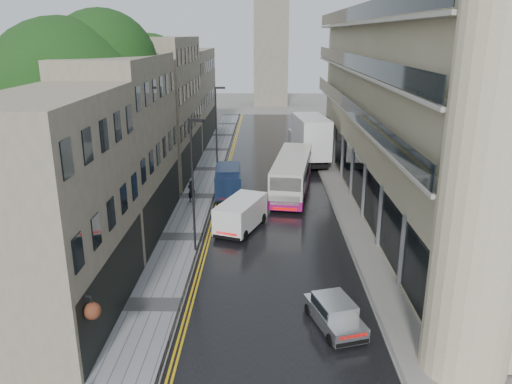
# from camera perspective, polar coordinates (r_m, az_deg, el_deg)

# --- Properties ---
(road) EXTENTS (9.00, 85.00, 0.02)m
(road) POSITION_cam_1_polar(r_m,az_deg,el_deg) (39.43, 1.83, -0.63)
(road) COLOR black
(road) RESTS_ON ground
(left_sidewalk) EXTENTS (2.70, 85.00, 0.12)m
(left_sidewalk) POSITION_cam_1_polar(r_m,az_deg,el_deg) (39.75, -6.63, -0.52)
(left_sidewalk) COLOR gray
(left_sidewalk) RESTS_ON ground
(right_sidewalk) EXTENTS (1.80, 85.00, 0.12)m
(right_sidewalk) POSITION_cam_1_polar(r_m,az_deg,el_deg) (39.87, 9.62, -0.59)
(right_sidewalk) COLOR slate
(right_sidewalk) RESTS_ON ground
(old_shop_row) EXTENTS (4.50, 56.00, 12.00)m
(old_shop_row) POSITION_cam_1_polar(r_m,az_deg,el_deg) (41.39, -11.48, 8.44)
(old_shop_row) COLOR gray
(old_shop_row) RESTS_ON ground
(modern_block) EXTENTS (8.00, 40.00, 14.00)m
(modern_block) POSITION_cam_1_polar(r_m,az_deg,el_deg) (37.95, 17.91, 8.67)
(modern_block) COLOR beige
(modern_block) RESTS_ON ground
(tree_near) EXTENTS (10.56, 10.56, 13.89)m
(tree_near) POSITION_cam_1_polar(r_m,az_deg,el_deg) (32.65, -20.52, 6.97)
(tree_near) COLOR black
(tree_near) RESTS_ON ground
(tree_far) EXTENTS (9.24, 9.24, 12.46)m
(tree_far) POSITION_cam_1_polar(r_m,az_deg,el_deg) (44.88, -14.17, 9.25)
(tree_far) COLOR black
(tree_far) RESTS_ON ground
(cream_bus) EXTENTS (4.00, 11.10, 2.96)m
(cream_bus) POSITION_cam_1_polar(r_m,az_deg,el_deg) (37.64, 2.01, 0.85)
(cream_bus) COLOR beige
(cream_bus) RESTS_ON road
(white_lorry) EXTENTS (3.81, 9.29, 4.74)m
(white_lorry) POSITION_cam_1_polar(r_m,az_deg,el_deg) (47.75, 5.10, 5.51)
(white_lorry) COLOR silver
(white_lorry) RESTS_ON road
(silver_hatchback) EXTENTS (2.52, 3.85, 1.33)m
(silver_hatchback) POSITION_cam_1_polar(r_m,az_deg,el_deg) (21.53, 8.62, -15.44)
(silver_hatchback) COLOR silver
(silver_hatchback) RESTS_ON road
(white_van) EXTENTS (3.47, 5.03, 2.09)m
(white_van) POSITION_cam_1_polar(r_m,az_deg,el_deg) (31.65, -4.40, -3.33)
(white_van) COLOR white
(white_van) RESTS_ON road
(navy_van) EXTENTS (2.28, 5.12, 2.56)m
(navy_van) POSITION_cam_1_polar(r_m,az_deg,el_deg) (37.95, -4.62, 0.62)
(navy_van) COLOR #0E1A33
(navy_van) RESTS_ON road
(pedestrian) EXTENTS (0.75, 0.64, 1.74)m
(pedestrian) POSITION_cam_1_polar(r_m,az_deg,el_deg) (38.03, -7.39, 0.08)
(pedestrian) COLOR black
(pedestrian) RESTS_ON left_sidewalk
(lamp_post_near) EXTENTS (0.88, 0.52, 7.80)m
(lamp_post_near) POSITION_cam_1_polar(r_m,az_deg,el_deg) (28.66, -7.22, 0.57)
(lamp_post_near) COLOR black
(lamp_post_near) RESTS_ON left_sidewalk
(lamp_post_far) EXTENTS (0.89, 0.21, 7.91)m
(lamp_post_far) POSITION_cam_1_polar(r_m,az_deg,el_deg) (44.01, -4.55, 6.72)
(lamp_post_far) COLOR black
(lamp_post_far) RESTS_ON left_sidewalk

